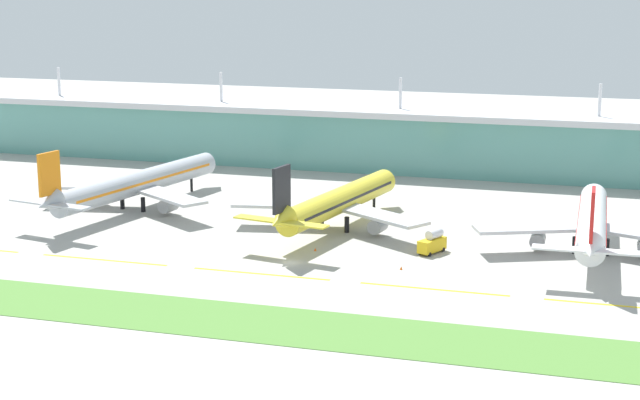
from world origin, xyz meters
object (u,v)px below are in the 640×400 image
object	(u,v)px
airliner_near	(136,184)
airliner_middle	(337,202)
airliner_far	(592,223)
safety_cone_left_wingtip	(401,268)
fuel_truck	(433,242)
safety_cone_nose_front	(315,249)

from	to	relation	value
airliner_near	airliner_middle	world-z (taller)	same
airliner_far	safety_cone_left_wingtip	distance (m)	42.80
airliner_middle	fuel_truck	world-z (taller)	airliner_middle
airliner_middle	fuel_truck	size ratio (longest dim) A/B	7.83
airliner_middle	safety_cone_left_wingtip	world-z (taller)	airliner_middle
fuel_truck	safety_cone_nose_front	bearing A→B (deg)	-166.65
airliner_far	safety_cone_nose_front	bearing A→B (deg)	-164.69
airliner_middle	airliner_near	bearing A→B (deg)	174.43
airliner_far	fuel_truck	world-z (taller)	airliner_far
fuel_truck	safety_cone_left_wingtip	distance (m)	14.54
safety_cone_nose_front	safety_cone_left_wingtip	bearing A→B (deg)	-22.26
safety_cone_left_wingtip	safety_cone_nose_front	size ratio (longest dim) A/B	1.00
safety_cone_left_wingtip	airliner_near	bearing A→B (deg)	156.33
safety_cone_nose_front	airliner_middle	bearing A→B (deg)	91.77
airliner_middle	airliner_far	size ratio (longest dim) A/B	0.98
airliner_far	fuel_truck	distance (m)	33.31
fuel_truck	airliner_near	bearing A→B (deg)	166.63
safety_cone_left_wingtip	airliner_far	bearing A→B (deg)	33.68
fuel_truck	safety_cone_left_wingtip	size ratio (longest dim) A/B	10.91
safety_cone_left_wingtip	safety_cone_nose_front	world-z (taller)	same
safety_cone_nose_front	fuel_truck	bearing A→B (deg)	13.35
airliner_near	safety_cone_nose_front	size ratio (longest dim) A/B	97.84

